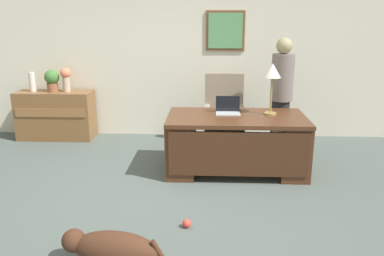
{
  "coord_description": "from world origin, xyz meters",
  "views": [
    {
      "loc": [
        0.38,
        -4.09,
        1.98
      ],
      "look_at": [
        0.18,
        0.3,
        0.75
      ],
      "focal_mm": 36.78,
      "sensor_mm": 36.0,
      "label": 1
    }
  ],
  "objects_px": {
    "armchair": "(224,116)",
    "vase_with_flowers": "(66,78)",
    "desk": "(236,142)",
    "credenza": "(56,115)",
    "laptop": "(228,109)",
    "person_standing": "(281,96)",
    "desk_lamp": "(272,74)",
    "vase_empty": "(32,82)",
    "potted_plant": "(52,80)",
    "dog_lying": "(111,249)",
    "dog_toy_ball": "(187,223)"
  },
  "relations": [
    {
      "from": "credenza",
      "to": "vase_empty",
      "type": "height_order",
      "value": "vase_empty"
    },
    {
      "from": "dog_lying",
      "to": "vase_with_flowers",
      "type": "height_order",
      "value": "vase_with_flowers"
    },
    {
      "from": "person_standing",
      "to": "potted_plant",
      "type": "relative_size",
      "value": 4.78
    },
    {
      "from": "person_standing",
      "to": "dog_toy_ball",
      "type": "distance_m",
      "value": 2.7
    },
    {
      "from": "vase_with_flowers",
      "to": "dog_toy_ball",
      "type": "bearing_deg",
      "value": -53.34
    },
    {
      "from": "laptop",
      "to": "vase_with_flowers",
      "type": "bearing_deg",
      "value": 155.27
    },
    {
      "from": "desk",
      "to": "dog_lying",
      "type": "distance_m",
      "value": 2.45
    },
    {
      "from": "dog_lying",
      "to": "desk_lamp",
      "type": "height_order",
      "value": "desk_lamp"
    },
    {
      "from": "credenza",
      "to": "person_standing",
      "type": "xyz_separation_m",
      "value": [
        3.63,
        -0.66,
        0.49
      ]
    },
    {
      "from": "dog_lying",
      "to": "potted_plant",
      "type": "distance_m",
      "value": 4.05
    },
    {
      "from": "dog_lying",
      "to": "desk_lamp",
      "type": "xyz_separation_m",
      "value": [
        1.6,
        2.29,
        1.13
      ]
    },
    {
      "from": "desk_lamp",
      "to": "vase_with_flowers",
      "type": "relative_size",
      "value": 1.7
    },
    {
      "from": "person_standing",
      "to": "desk_lamp",
      "type": "height_order",
      "value": "person_standing"
    },
    {
      "from": "credenza",
      "to": "dog_toy_ball",
      "type": "height_order",
      "value": "credenza"
    },
    {
      "from": "person_standing",
      "to": "vase_empty",
      "type": "bearing_deg",
      "value": 170.59
    },
    {
      "from": "laptop",
      "to": "dog_toy_ball",
      "type": "relative_size",
      "value": 3.73
    },
    {
      "from": "person_standing",
      "to": "vase_empty",
      "type": "relative_size",
      "value": 5.41
    },
    {
      "from": "laptop",
      "to": "potted_plant",
      "type": "xyz_separation_m",
      "value": [
        -2.85,
        1.2,
        0.2
      ]
    },
    {
      "from": "person_standing",
      "to": "vase_empty",
      "type": "distance_m",
      "value": 4.04
    },
    {
      "from": "armchair",
      "to": "laptop",
      "type": "relative_size",
      "value": 3.62
    },
    {
      "from": "vase_empty",
      "to": "armchair",
      "type": "bearing_deg",
      "value": -6.72
    },
    {
      "from": "dog_lying",
      "to": "laptop",
      "type": "bearing_deg",
      "value": 65.9
    },
    {
      "from": "credenza",
      "to": "laptop",
      "type": "distance_m",
      "value": 3.11
    },
    {
      "from": "laptop",
      "to": "dog_toy_ball",
      "type": "height_order",
      "value": "laptop"
    },
    {
      "from": "dog_lying",
      "to": "dog_toy_ball",
      "type": "relative_size",
      "value": 10.56
    },
    {
      "from": "armchair",
      "to": "vase_with_flowers",
      "type": "height_order",
      "value": "vase_with_flowers"
    },
    {
      "from": "desk",
      "to": "armchair",
      "type": "height_order",
      "value": "armchair"
    },
    {
      "from": "desk_lamp",
      "to": "vase_with_flowers",
      "type": "bearing_deg",
      "value": 158.72
    },
    {
      "from": "credenza",
      "to": "vase_empty",
      "type": "bearing_deg",
      "value": 179.78
    },
    {
      "from": "desk",
      "to": "potted_plant",
      "type": "distance_m",
      "value": 3.32
    },
    {
      "from": "credenza",
      "to": "desk_lamp",
      "type": "relative_size",
      "value": 1.86
    },
    {
      "from": "vase_with_flowers",
      "to": "dog_lying",
      "type": "bearing_deg",
      "value": -66.03
    },
    {
      "from": "person_standing",
      "to": "potted_plant",
      "type": "bearing_deg",
      "value": 169.73
    },
    {
      "from": "armchair",
      "to": "desk_lamp",
      "type": "height_order",
      "value": "desk_lamp"
    },
    {
      "from": "dog_lying",
      "to": "dog_toy_ball",
      "type": "bearing_deg",
      "value": 47.39
    },
    {
      "from": "credenza",
      "to": "dog_lying",
      "type": "bearing_deg",
      "value": -63.06
    },
    {
      "from": "armchair",
      "to": "dog_toy_ball",
      "type": "bearing_deg",
      "value": -99.9
    },
    {
      "from": "desk_lamp",
      "to": "potted_plant",
      "type": "relative_size",
      "value": 1.86
    },
    {
      "from": "potted_plant",
      "to": "desk_lamp",
      "type": "bearing_deg",
      "value": -19.93
    },
    {
      "from": "armchair",
      "to": "vase_empty",
      "type": "bearing_deg",
      "value": 173.28
    },
    {
      "from": "armchair",
      "to": "desk_lamp",
      "type": "bearing_deg",
      "value": -56.2
    },
    {
      "from": "vase_empty",
      "to": "dog_lying",
      "type": "bearing_deg",
      "value": -58.76
    },
    {
      "from": "dog_toy_ball",
      "to": "person_standing",
      "type": "bearing_deg",
      "value": 60.69
    },
    {
      "from": "desk",
      "to": "person_standing",
      "type": "distance_m",
      "value": 1.1
    },
    {
      "from": "laptop",
      "to": "vase_empty",
      "type": "distance_m",
      "value": 3.41
    },
    {
      "from": "desk",
      "to": "desk_lamp",
      "type": "xyz_separation_m",
      "value": [
        0.45,
        0.14,
        0.88
      ]
    },
    {
      "from": "person_standing",
      "to": "vase_with_flowers",
      "type": "bearing_deg",
      "value": 169.04
    },
    {
      "from": "credenza",
      "to": "vase_with_flowers",
      "type": "distance_m",
      "value": 0.67
    },
    {
      "from": "dog_lying",
      "to": "potted_plant",
      "type": "bearing_deg",
      "value": 117.08
    },
    {
      "from": "desk",
      "to": "potted_plant",
      "type": "xyz_separation_m",
      "value": [
        -2.96,
        1.38,
        0.59
      ]
    }
  ]
}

